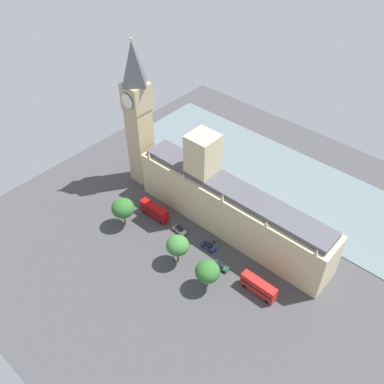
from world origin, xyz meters
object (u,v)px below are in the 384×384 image
Objects in this scene: clock_tower at (138,114)px; car_dark_green_under_trees at (221,266)px; car_blue_leading at (208,246)px; double_decker_bus_kerbside at (154,210)px; car_silver_far_end at (179,230)px; plane_tree_corner at (208,272)px; plane_tree_midblock at (123,208)px; double_decker_bus_by_river_gate at (259,287)px; street_lamp_opposite_hall at (173,251)px; plane_tree_near_tower at (178,246)px; pedestrian_trailing at (214,242)px; parliament_building at (228,204)px.

clock_tower is 54.53m from car_dark_green_under_trees.
double_decker_bus_kerbside is at bearing -89.79° from car_blue_leading.
plane_tree_corner is (10.03, 19.68, 5.66)m from car_silver_far_end.
plane_tree_midblock is (9.92, -26.18, 6.18)m from car_blue_leading.
plane_tree_midblock is at bearing -91.53° from plane_tree_corner.
plane_tree_midblock is (6.76, -46.55, 4.44)m from double_decker_bus_by_river_gate.
car_blue_leading is 12.16m from street_lamp_opposite_hall.
double_decker_bus_by_river_gate is 1.11× the size of plane_tree_corner.
clock_tower is 45.05m from plane_tree_near_tower.
pedestrian_trailing is 29.92m from plane_tree_midblock.
car_dark_green_under_trees is at bearing -89.11° from double_decker_bus_by_river_gate.
plane_tree_corner reaches higher than double_decker_bus_by_river_gate.
pedestrian_trailing is 14.73m from street_lamp_opposite_hall.
double_decker_bus_kerbside is 1.01× the size of double_decker_bus_by_river_gate.
clock_tower is at bearing -110.13° from car_silver_far_end.
street_lamp_opposite_hall is (7.54, -24.59, 2.22)m from double_decker_bus_by_river_gate.
plane_tree_midblock is (20.13, 12.51, -19.34)m from clock_tower.
plane_tree_corner is (0.93, 34.90, -0.52)m from plane_tree_midblock.
car_dark_green_under_trees is 0.68× the size of street_lamp_opposite_hall.
double_decker_bus_kerbside is at bearing 56.26° from clock_tower.
double_decker_bus_kerbside is 20.74m from plane_tree_near_tower.
car_blue_leading is at bearing 95.91° from car_silver_far_end.
clock_tower reaches higher than plane_tree_corner.
clock_tower is 5.06× the size of plane_tree_midblock.
car_dark_green_under_trees is at bearing 120.69° from plane_tree_near_tower.
car_silver_far_end and car_blue_leading have the same top height.
car_silver_far_end is at bearing 68.29° from clock_tower.
plane_tree_corner is 13.04m from street_lamp_opposite_hall.
car_dark_green_under_trees is 14.48m from street_lamp_opposite_hall.
double_decker_bus_kerbside reaches higher than pedestrian_trailing.
street_lamp_opposite_hall reaches higher than double_decker_bus_kerbside.
car_blue_leading is at bearing 158.49° from street_lamp_opposite_hall.
plane_tree_near_tower reaches higher than pedestrian_trailing.
plane_tree_midblock is (9.09, -15.21, 6.18)m from car_silver_far_end.
plane_tree_near_tower is at bearing -4.45° from parliament_building.
pedestrian_trailing is at bearing 161.90° from street_lamp_opposite_hall.
street_lamp_opposite_hall reaches higher than car_dark_green_under_trees.
plane_tree_near_tower is at bearing -74.14° from double_decker_bus_by_river_gate.
car_silver_far_end is 0.66× the size of street_lamp_opposite_hall.
plane_tree_corner is (7.58, 1.15, 5.66)m from car_dark_green_under_trees.
car_silver_far_end is 0.47× the size of plane_tree_near_tower.
plane_tree_midblock is 34.91m from plane_tree_corner.
parliament_building is 24.30m from double_decker_bus_kerbside.
clock_tower is 47.21m from pedestrian_trailing.
street_lamp_opposite_hall is at bearing -60.55° from car_dark_green_under_trees.
car_silver_far_end is 0.96× the size of car_dark_green_under_trees.
double_decker_bus_by_river_gate is (13.37, 59.07, -23.78)m from clock_tower.
car_blue_leading is at bearing 75.22° from clock_tower.
pedestrian_trailing is at bearing 12.66° from parliament_building.
clock_tower reaches higher than double_decker_bus_kerbside.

